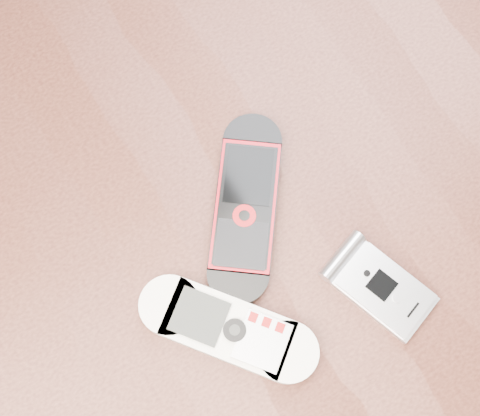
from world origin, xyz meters
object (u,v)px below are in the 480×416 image
table (236,244)px  motorola_razr (383,289)px  nokia_white (228,329)px  nokia_black_red (245,207)px

table → motorola_razr: motorola_razr is taller
nokia_white → motorola_razr: bearing=-54.2°
nokia_white → nokia_black_red: same height
nokia_white → motorola_razr: (0.13, -0.04, -0.00)m
table → motorola_razr: (0.07, -0.12, 0.11)m
motorola_razr → table: bearing=101.7°
table → motorola_razr: bearing=-59.7°
nokia_black_red → motorola_razr: (0.06, -0.12, -0.00)m
table → nokia_black_red: 0.11m
table → nokia_black_red: size_ratio=7.10×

